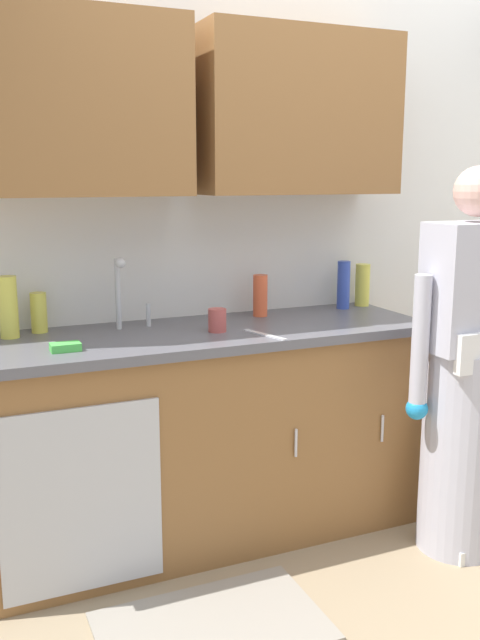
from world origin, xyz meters
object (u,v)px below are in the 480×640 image
bottle_cleaner_spray (260,296)px  knife_on_counter (265,335)px  bottle_water_tall (39,313)px  cup_by_sink (217,320)px  person_at_sink (466,393)px  bottle_water_short (8,307)px  bottle_dish_liquid (362,285)px  sink (137,338)px  bottle_soap (344,285)px  sponge (65,347)px

bottle_cleaner_spray → knife_on_counter: bottle_cleaner_spray is taller
bottle_water_tall → cup_by_sink: size_ratio=1.72×
person_at_sink → knife_on_counter: size_ratio=6.75×
knife_on_counter → bottle_water_short: bearing=-128.2°
bottle_dish_liquid → knife_on_counter: size_ratio=0.87×
sink → knife_on_counter: bearing=-24.5°
bottle_water_short → cup_by_sink: bearing=-15.7°
bottle_water_short → knife_on_counter: size_ratio=1.04×
sink → bottle_dish_liquid: size_ratio=2.38×
knife_on_counter → sink: bearing=-131.5°
bottle_water_short → bottle_soap: size_ratio=1.07×
sink → sponge: bearing=-153.6°
bottle_water_tall → knife_on_counter: bearing=-27.1°
bottle_water_tall → bottle_dish_liquid: size_ratio=0.80×
sink → cup_by_sink: 0.34m
sink → cup_by_sink: size_ratio=5.14×
bottle_cleaner_spray → cup_by_sink: 0.39m
cup_by_sink → bottle_water_short: bearing=164.3°
bottle_water_tall → bottle_water_short: 0.14m
sink → sponge: (-0.32, -0.16, 0.03)m
cup_by_sink → sponge: bearing=-172.5°
knife_on_counter → sponge: sponge is taller
bottle_cleaner_spray → bottle_water_short: bearing=-179.6°
sink → bottle_cleaner_spray: size_ratio=2.59×
person_at_sink → bottle_water_short: size_ratio=6.48×
bottle_water_short → bottle_dish_liquid: 1.70m
sponge → bottle_cleaner_spray: bearing=18.5°
person_at_sink → cup_by_sink: person_at_sink is taller
bottle_dish_liquid → knife_on_counter: bearing=-150.5°
bottle_soap → cup_by_sink: bearing=-162.2°
bottle_soap → bottle_cleaner_spray: 0.46m
bottle_water_tall → sponge: bottle_water_tall is taller
bottle_water_short → cup_by_sink: size_ratio=2.57×
bottle_cleaner_spray → bottle_soap: bearing=1.5°
bottle_soap → bottle_cleaner_spray: bottle_soap is taller
cup_by_sink → bottle_dish_liquid: bearing=17.1°
sink → cup_by_sink: bearing=-12.6°
sponge → bottle_water_tall: bearing=96.6°
bottle_cleaner_spray → bottle_dish_liquid: bottle_dish_liquid is taller
bottle_water_tall → knife_on_counter: 0.94m
bottle_water_tall → sink: bearing=-30.4°
bottle_soap → cup_by_sink: size_ratio=2.40×
person_at_sink → knife_on_counter: 0.87m
sink → knife_on_counter: sink is taller
bottle_dish_liquid → knife_on_counter: bottle_dish_liquid is taller
bottle_water_short → sink: bearing=-17.7°
bottle_water_tall → bottle_dish_liquid: (1.58, -0.01, 0.02)m
bottle_dish_liquid → sponge: bottle_dish_liquid is taller
bottle_soap → bottle_cleaner_spray: (-0.46, -0.01, -0.02)m
bottle_cleaner_spray → sponge: bottle_cleaner_spray is taller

